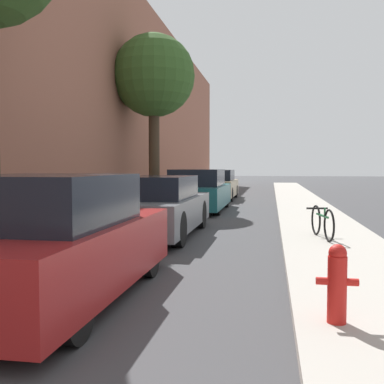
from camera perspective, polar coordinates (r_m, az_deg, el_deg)
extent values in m
plane|color=#3D3D3F|center=(15.40, 3.61, -2.61)|extent=(120.00, 120.00, 0.00)
cube|color=#ADA89E|center=(15.98, -6.79, -2.20)|extent=(2.00, 52.00, 0.12)
cube|color=#ADA89E|center=(15.36, 14.44, -2.50)|extent=(2.00, 52.00, 0.12)
cube|color=#9E604C|center=(16.61, -11.48, 13.35)|extent=(0.70, 52.00, 9.00)
cylinder|color=black|center=(7.13, -18.52, -7.13)|extent=(0.22, 0.61, 0.61)
cylinder|color=black|center=(6.52, -5.61, -7.95)|extent=(0.22, 0.61, 0.61)
cylinder|color=black|center=(4.25, -14.86, -14.14)|extent=(0.22, 0.61, 0.61)
cube|color=maroon|center=(5.63, -17.21, -7.44)|extent=(1.86, 4.00, 0.74)
cube|color=black|center=(5.41, -18.10, -0.93)|extent=(1.64, 2.08, 0.57)
cylinder|color=black|center=(11.86, -6.46, -2.66)|extent=(0.22, 0.70, 0.70)
cylinder|color=black|center=(11.52, 1.05, -2.81)|extent=(0.22, 0.70, 0.70)
cylinder|color=black|center=(9.25, -11.32, -4.36)|extent=(0.22, 0.70, 0.70)
cylinder|color=black|center=(8.81, -1.74, -4.68)|extent=(0.22, 0.70, 0.70)
cube|color=slate|center=(10.31, -4.45, -2.54)|extent=(1.78, 4.48, 0.67)
cube|color=black|center=(10.09, -4.72, 0.62)|extent=(1.57, 2.33, 0.48)
cylinder|color=black|center=(17.59, -1.10, -0.89)|extent=(0.22, 0.60, 0.60)
cylinder|color=black|center=(17.35, 4.25, -0.96)|extent=(0.22, 0.60, 0.60)
cylinder|color=black|center=(14.82, -3.20, -1.67)|extent=(0.22, 0.60, 0.60)
cylinder|color=black|center=(14.54, 3.14, -1.77)|extent=(0.22, 0.60, 0.60)
cube|color=#1E6066|center=(16.04, 0.82, -0.48)|extent=(1.87, 4.58, 0.72)
cube|color=black|center=(15.83, 0.72, 1.82)|extent=(1.65, 2.38, 0.58)
cylinder|color=black|center=(23.13, 1.74, 0.13)|extent=(0.22, 0.63, 0.63)
cylinder|color=black|center=(22.97, 5.43, 0.09)|extent=(0.22, 0.63, 0.63)
cylinder|color=black|center=(20.42, 0.64, -0.28)|extent=(0.22, 0.63, 0.63)
cylinder|color=black|center=(20.23, 4.82, -0.33)|extent=(0.22, 0.63, 0.63)
cube|color=tan|center=(21.66, 3.18, 0.51)|extent=(1.70, 4.44, 0.73)
cube|color=black|center=(21.46, 3.13, 2.13)|extent=(1.49, 2.31, 0.50)
cylinder|color=#423323|center=(17.33, -4.77, 5.07)|extent=(0.41, 0.41, 4.01)
sphere|color=#335623|center=(17.65, -4.82, 14.37)|extent=(3.10, 3.10, 3.10)
cylinder|color=red|center=(4.48, 17.74, -11.59)|extent=(0.17, 0.17, 0.62)
sphere|color=red|center=(4.41, 17.81, -7.31)|extent=(0.17, 0.17, 0.17)
cylinder|color=red|center=(4.45, 16.03, -10.68)|extent=(0.11, 0.07, 0.07)
cylinder|color=red|center=(4.48, 19.47, -10.63)|extent=(0.11, 0.07, 0.07)
torus|color=black|center=(9.94, 15.29, -3.40)|extent=(0.15, 0.63, 0.63)
torus|color=black|center=(9.06, 16.82, -4.06)|extent=(0.15, 0.63, 0.63)
cube|color=#2D7547|center=(9.49, 16.03, -2.86)|extent=(0.17, 0.77, 0.04)
cylinder|color=#2D7547|center=(9.32, 16.32, -2.44)|extent=(0.04, 0.04, 0.17)
cube|color=black|center=(9.84, 15.43, -1.99)|extent=(0.44, 0.11, 0.04)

